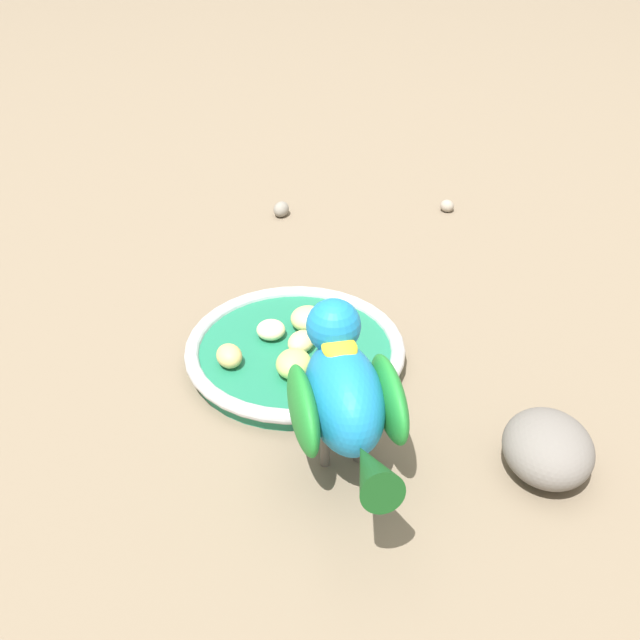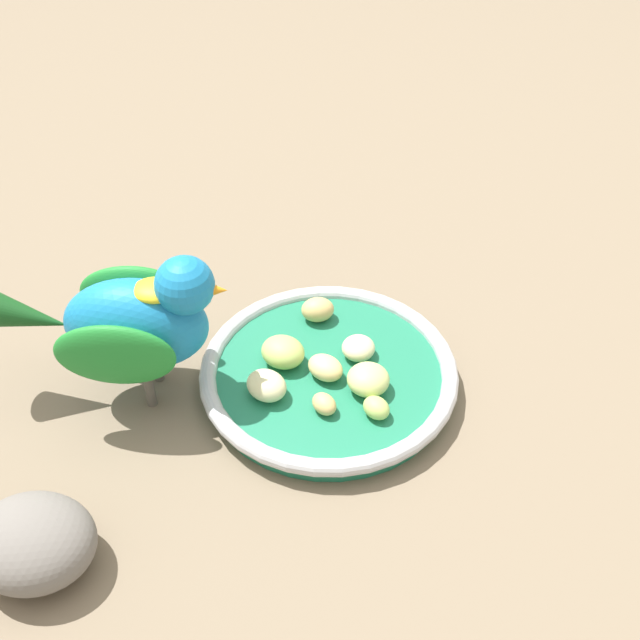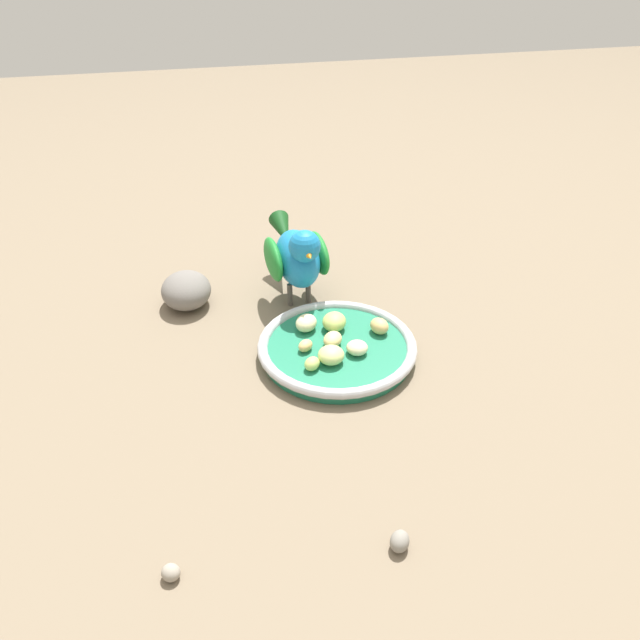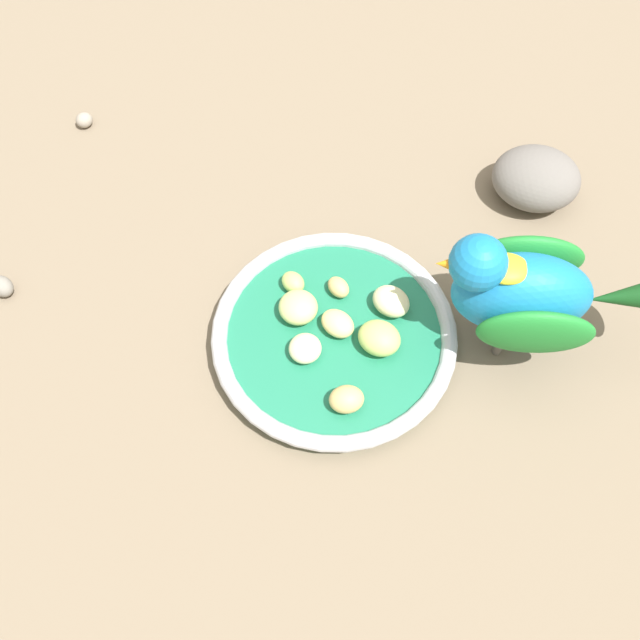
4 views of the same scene
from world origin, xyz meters
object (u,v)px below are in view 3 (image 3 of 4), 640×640
at_px(apple_piece_6, 305,346).
at_px(feeding_bowl, 337,348).
at_px(parrot, 297,255).
at_px(apple_piece_1, 331,355).
at_px(apple_piece_4, 379,326).
at_px(pebble_0, 400,541).
at_px(pebble_1, 171,573).
at_px(apple_piece_7, 306,323).
at_px(apple_piece_0, 312,364).
at_px(apple_piece_3, 334,322).
at_px(rock_large, 186,290).
at_px(apple_piece_2, 333,339).
at_px(apple_piece_5, 358,349).

bearing_deg(apple_piece_6, feeding_bowl, -88.75).
bearing_deg(parrot, apple_piece_1, -1.30).
height_order(apple_piece_4, pebble_0, apple_piece_4).
bearing_deg(pebble_1, feeding_bowl, -38.45).
bearing_deg(apple_piece_7, parrot, -4.97).
distance_m(parrot, pebble_1, 0.53).
bearing_deg(apple_piece_0, apple_piece_1, -72.99).
height_order(apple_piece_3, apple_piece_4, apple_piece_3).
height_order(feeding_bowl, pebble_0, feeding_bowl).
distance_m(apple_piece_7, pebble_1, 0.42).
bearing_deg(rock_large, pebble_1, 174.91).
height_order(apple_piece_0, parrot, parrot).
distance_m(apple_piece_1, apple_piece_2, 0.04).
bearing_deg(apple_piece_2, pebble_0, 177.59).
distance_m(apple_piece_7, rock_large, 0.22).
xyz_separation_m(feeding_bowl, apple_piece_0, (-0.04, 0.05, 0.01)).
xyz_separation_m(apple_piece_0, rock_large, (0.24, 0.16, 0.00)).
xyz_separation_m(parrot, pebble_1, (-0.48, 0.22, -0.08)).
bearing_deg(rock_large, apple_piece_1, -140.78).
distance_m(apple_piece_2, apple_piece_4, 0.08).
bearing_deg(apple_piece_2, feeding_bowl, -111.03).
relative_size(apple_piece_2, parrot, 0.16).
relative_size(apple_piece_0, parrot, 0.12).
relative_size(apple_piece_1, apple_piece_2, 1.11).
xyz_separation_m(feeding_bowl, parrot, (0.16, 0.02, 0.07)).
bearing_deg(feeding_bowl, apple_piece_2, 68.97).
distance_m(apple_piece_0, apple_piece_1, 0.03).
bearing_deg(apple_piece_4, apple_piece_6, 99.25).
height_order(feeding_bowl, parrot, parrot).
distance_m(apple_piece_4, apple_piece_5, 0.07).
height_order(apple_piece_1, parrot, parrot).
distance_m(apple_piece_3, apple_piece_5, 0.07).
height_order(feeding_bowl, apple_piece_7, apple_piece_7).
bearing_deg(apple_piece_5, apple_piece_3, 13.30).
height_order(apple_piece_0, apple_piece_3, apple_piece_3).
bearing_deg(apple_piece_6, apple_piece_3, -51.01).
height_order(apple_piece_3, rock_large, rock_large).
height_order(apple_piece_7, pebble_0, apple_piece_7).
relative_size(feeding_bowl, apple_piece_7, 6.23).
xyz_separation_m(feeding_bowl, pebble_1, (-0.31, 0.25, -0.01)).
bearing_deg(apple_piece_1, apple_piece_5, -79.99).
distance_m(apple_piece_2, pebble_0, 0.33).
bearing_deg(feeding_bowl, apple_piece_4, -75.49).
bearing_deg(apple_piece_6, apple_piece_7, -13.50).
distance_m(feeding_bowl, apple_piece_5, 0.04).
bearing_deg(feeding_bowl, apple_piece_1, 153.26).
distance_m(feeding_bowl, pebble_0, 0.33).
relative_size(apple_piece_4, parrot, 0.15).
bearing_deg(apple_piece_1, apple_piece_7, 10.92).
bearing_deg(rock_large, apple_piece_2, -133.73).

